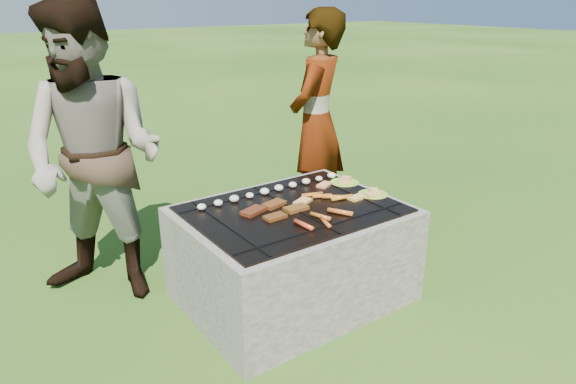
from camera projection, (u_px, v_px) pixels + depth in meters
name	position (u px, v px, depth m)	size (l,w,h in m)	color
lawn	(292.00, 296.00, 3.29)	(60.00, 60.00, 0.00)	#224411
fire_pit	(293.00, 257.00, 3.19)	(1.30, 1.00, 0.62)	#A99F96
mushrooms	(272.00, 190.00, 3.31)	(1.06, 0.06, 0.04)	beige
pork_slabs	(274.00, 209.00, 3.03)	(0.39, 0.26, 0.02)	maroon
sausages	(326.00, 207.00, 3.06)	(0.54, 0.47, 0.03)	orange
bread_on_grate	(327.00, 195.00, 3.26)	(0.45, 0.39, 0.02)	tan
plate_far	(345.00, 182.00, 3.51)	(0.21, 0.21, 0.03)	#B9D733
plate_near	(373.00, 194.00, 3.30)	(0.24, 0.24, 0.03)	yellow
cook	(316.00, 123.00, 4.06)	(0.63, 0.41, 1.73)	gray
bystander	(94.00, 158.00, 3.03)	(0.88, 0.69, 1.82)	#A39888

